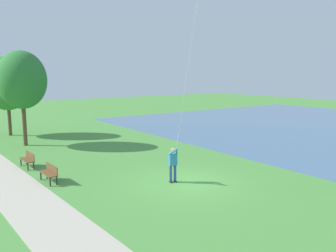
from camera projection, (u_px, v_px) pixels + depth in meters
name	position (u px, v px, depth m)	size (l,w,h in m)	color
ground_plane	(187.00, 183.00, 16.98)	(120.00, 120.00, 0.00)	#4C8E3D
walkway_path	(28.00, 201.00, 14.53)	(2.40, 32.00, 0.02)	#B7AD99
person_kite_flyer	(173.00, 162.00, 16.92)	(0.52, 0.62, 1.83)	#232328
park_bench_near_walkway	(50.00, 172.00, 17.03)	(0.52, 1.52, 0.88)	brown
park_bench_far_walkway	(28.00, 159.00, 19.74)	(0.52, 1.52, 0.88)	brown
tree_lakeside_near	(22.00, 80.00, 25.25)	(3.56, 4.02, 7.09)	brown
tree_horizon_far	(7.00, 83.00, 29.59)	(4.00, 3.79, 6.91)	brown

